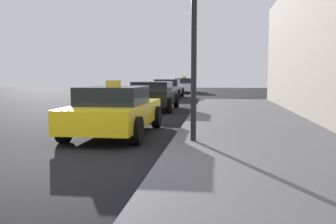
{
  "coord_description": "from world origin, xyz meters",
  "views": [
    {
      "loc": [
        2.97,
        -5.97,
        1.56
      ],
      "look_at": [
        2.08,
        0.66,
        0.89
      ],
      "focal_mm": 39.37,
      "sensor_mm": 36.0,
      "label": 1
    }
  ],
  "objects_px": {
    "street_lamp": "(194,0)",
    "car_black": "(153,96)",
    "car_silver": "(168,88)",
    "car_yellow": "(115,110)",
    "car_white": "(185,85)"
  },
  "relations": [
    {
      "from": "car_silver",
      "to": "car_yellow",
      "type": "bearing_deg",
      "value": -87.25
    },
    {
      "from": "street_lamp",
      "to": "car_black",
      "type": "relative_size",
      "value": 1.03
    },
    {
      "from": "car_silver",
      "to": "car_white",
      "type": "relative_size",
      "value": 0.98
    },
    {
      "from": "street_lamp",
      "to": "car_yellow",
      "type": "relative_size",
      "value": 1.01
    },
    {
      "from": "street_lamp",
      "to": "car_silver",
      "type": "height_order",
      "value": "street_lamp"
    },
    {
      "from": "car_silver",
      "to": "car_white",
      "type": "height_order",
      "value": "car_white"
    },
    {
      "from": "car_yellow",
      "to": "car_silver",
      "type": "relative_size",
      "value": 1.06
    },
    {
      "from": "car_black",
      "to": "car_white",
      "type": "height_order",
      "value": "car_white"
    },
    {
      "from": "car_white",
      "to": "car_yellow",
      "type": "bearing_deg",
      "value": -89.25
    },
    {
      "from": "street_lamp",
      "to": "car_white",
      "type": "xyz_separation_m",
      "value": [
        -2.46,
        25.65,
        -2.47
      ]
    },
    {
      "from": "car_yellow",
      "to": "car_white",
      "type": "height_order",
      "value": "same"
    },
    {
      "from": "street_lamp",
      "to": "car_black",
      "type": "xyz_separation_m",
      "value": [
        -2.35,
        8.38,
        -2.47
      ]
    },
    {
      "from": "car_white",
      "to": "car_silver",
      "type": "bearing_deg",
      "value": -93.11
    },
    {
      "from": "car_black",
      "to": "car_silver",
      "type": "relative_size",
      "value": 1.04
    },
    {
      "from": "car_black",
      "to": "street_lamp",
      "type": "bearing_deg",
      "value": -74.31
    }
  ]
}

